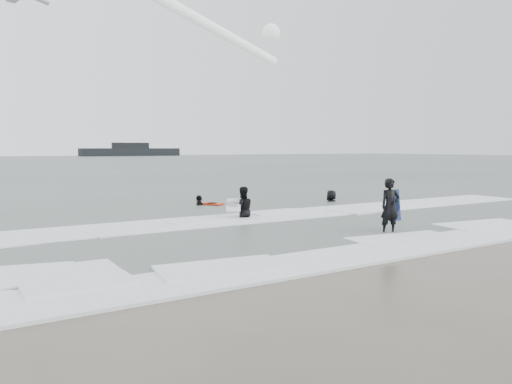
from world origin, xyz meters
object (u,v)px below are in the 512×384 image
airshow_jet (182,18)px  vessel_horizon (131,151)px  surfer_wading (243,219)px  surfer_right_near (199,206)px  surfer_right_far (331,202)px  surfer_centre (389,234)px

airshow_jet → vessel_horizon: bearing=76.6°
surfer_wading → surfer_right_near: (0.36, 4.50, 0.00)m
surfer_right_near → surfer_right_far: (6.03, -1.88, 0.00)m
surfer_centre → vessel_horizon: size_ratio=0.05×
surfer_centre → airshow_jet: airshow_jet is taller
airshow_jet → surfer_centre: bearing=-106.5°
surfer_right_far → vessel_horizon: (33.42, 138.42, 1.57)m
surfer_right_far → airshow_jet: airshow_jet is taller
surfer_wading → surfer_right_far: 6.91m
surfer_centre → surfer_right_far: (4.20, 7.71, 0.00)m
surfer_right_far → vessel_horizon: vessel_horizon is taller
surfer_wading → airshow_jet: airshow_jet is taller
vessel_horizon → surfer_right_far: bearing=-103.6°
surfer_centre → surfer_right_far: 8.78m
surfer_wading → vessel_horizon: bearing=-91.6°
surfer_wading → airshow_jet: bearing=-96.5°
airshow_jet → surfer_wading: bearing=-110.7°
surfer_right_near → surfer_right_far: size_ratio=0.95×
surfer_wading → airshow_jet: (17.11, 45.39, 19.25)m
surfer_wading → surfer_centre: bearing=127.5°
surfer_centre → surfer_right_near: (-1.84, 9.59, 0.00)m
surfer_wading → surfer_right_far: bearing=-143.6°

